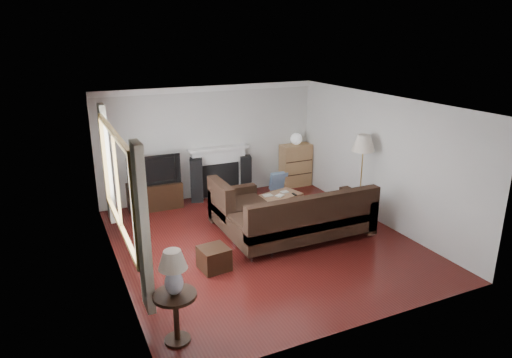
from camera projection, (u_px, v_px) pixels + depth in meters
name	position (u px, v px, depth m)	size (l,w,h in m)	color
room	(263.00, 176.00, 7.83)	(5.10, 5.60, 2.54)	#47120F
window	(117.00, 181.00, 6.58)	(0.12, 2.74, 1.54)	olive
curtain_near	(143.00, 229.00, 5.33)	(0.10, 0.35, 2.10)	silver
curtain_far	(107.00, 164.00, 7.96)	(0.10, 0.35, 2.10)	silver
fireplace	(219.00, 171.00, 10.37)	(1.40, 0.26, 1.15)	white
tv_stand	(155.00, 196.00, 9.71)	(1.11, 0.50, 0.55)	black
television	(153.00, 169.00, 9.53)	(1.10, 0.14, 0.63)	black
speaker_left	(197.00, 180.00, 10.07)	(0.27, 0.32, 0.97)	black
speaker_right	(246.00, 175.00, 10.58)	(0.25, 0.30, 0.89)	black
bookshelf	(296.00, 165.00, 11.08)	(0.75, 0.36, 1.03)	#9E7549
globe_lamp	(296.00, 139.00, 10.88)	(0.28, 0.28, 0.28)	white
sectional_sofa	(303.00, 216.00, 8.16)	(2.80, 2.05, 0.91)	black
coffee_table	(278.00, 203.00, 9.51)	(0.97, 0.53, 0.38)	#8A6042
footstool	(214.00, 258.00, 7.22)	(0.44, 0.44, 0.37)	black
floor_lamp	(361.00, 178.00, 8.95)	(0.45, 0.45, 1.73)	gold
side_table	(176.00, 318.00, 5.48)	(0.52, 0.52, 0.65)	black
table_lamp	(173.00, 273.00, 5.30)	(0.34, 0.34, 0.56)	silver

